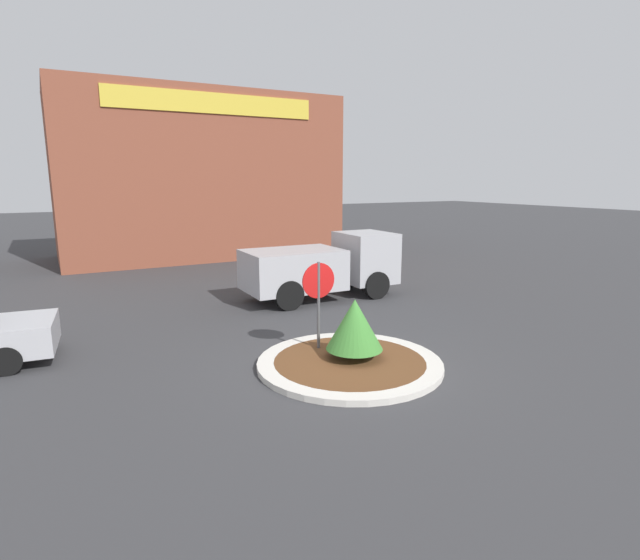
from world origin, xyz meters
TOP-DOWN VIEW (x-y plane):
  - ground_plane at (0.00, 0.00)m, footprint 120.00×120.00m
  - traffic_island at (0.00, 0.00)m, footprint 3.90×3.90m
  - stop_sign at (-0.19, 1.02)m, footprint 0.79×0.07m
  - island_shrub at (0.18, 0.10)m, footprint 1.21×1.21m
  - utility_truck at (2.53, 5.67)m, footprint 5.11×2.15m
  - storefront_building at (1.73, 17.26)m, footprint 13.47×6.07m

SIDE VIEW (x-z plane):
  - ground_plane at x=0.00m, z-range 0.00..0.00m
  - traffic_island at x=0.00m, z-range 0.00..0.13m
  - island_shrub at x=0.18m, z-range 0.23..1.51m
  - utility_truck at x=2.53m, z-range 0.05..2.14m
  - stop_sign at x=-0.19m, z-range 0.41..2.51m
  - storefront_building at x=1.73m, z-range 0.00..8.00m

